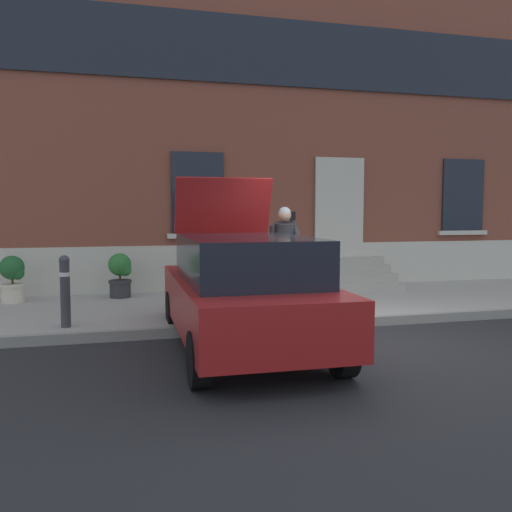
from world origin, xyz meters
The scene contains 13 objects.
ground_plane centered at (0.00, 0.00, 0.00)m, with size 80.00×80.00×0.00m, color #232326.
sidewalk centered at (0.00, 2.80, 0.07)m, with size 24.00×3.60×0.15m, color #99968E.
curb_edge centered at (0.00, 0.94, 0.07)m, with size 24.00×0.12×0.15m, color gray.
building_facade centered at (0.00, 5.29, 3.73)m, with size 24.00×1.52×7.50m.
entrance_stoop centered at (1.76, 4.12, 0.39)m, with size 2.00×1.28×0.64m.
hatchback_car_red centered at (-1.53, -0.02, 0.80)m, with size 1.84×4.09×2.34m.
bollard_near_person centered at (0.03, 1.35, 0.71)m, with size 0.15×0.15×1.04m.
bollard_far_left centered at (-3.86, 1.35, 0.71)m, with size 0.15×0.15×1.04m.
person_on_phone centered at (-0.37, 1.99, 1.15)m, with size 0.51×0.50×1.74m.
planter_cream centered at (-4.97, 3.85, 0.61)m, with size 0.44×0.44×0.86m.
planter_charcoal centered at (-3.05, 3.93, 0.61)m, with size 0.44×0.44×0.86m.
planter_terracotta centered at (-1.14, 4.19, 0.61)m, with size 0.44×0.44×0.86m.
planter_olive centered at (-0.72, 3.97, 0.61)m, with size 0.44×0.44×0.86m.
Camera 1 is at (-3.18, -6.84, 1.83)m, focal length 38.18 mm.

